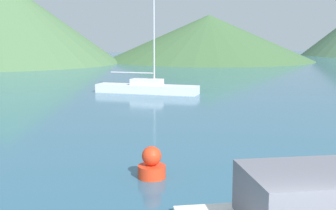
{
  "coord_description": "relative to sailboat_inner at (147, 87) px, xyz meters",
  "views": [
    {
      "loc": [
        -2.82,
        -4.38,
        4.21
      ],
      "look_at": [
        0.68,
        14.0,
        1.2
      ],
      "focal_mm": 45.0,
      "sensor_mm": 36.0,
      "label": 1
    }
  ],
  "objects": [
    {
      "name": "sailboat_inner",
      "position": [
        0.0,
        0.0,
        0.0
      ],
      "size": [
        7.76,
        5.12,
        8.35
      ],
      "rotation": [
        0.0,
        0.0,
        -0.48
      ],
      "color": "silver",
      "rests_on": "ground_plane"
    },
    {
      "name": "buoy_marker",
      "position": [
        -2.58,
        -19.47,
        -0.04
      ],
      "size": [
        0.85,
        0.85,
        0.98
      ],
      "color": "red",
      "rests_on": "ground_plane"
    },
    {
      "name": "hill_east",
      "position": [
        17.77,
        44.39,
        3.73
      ],
      "size": [
        38.21,
        38.21,
        8.34
      ],
      "color": "#3D6038",
      "rests_on": "ground_plane"
    }
  ]
}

